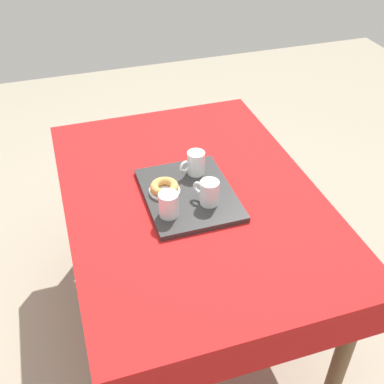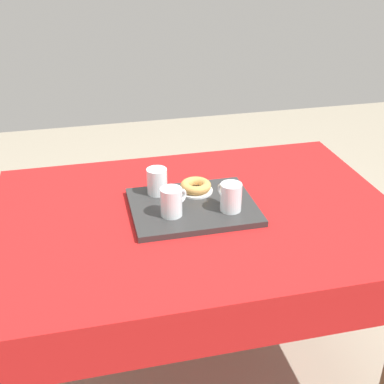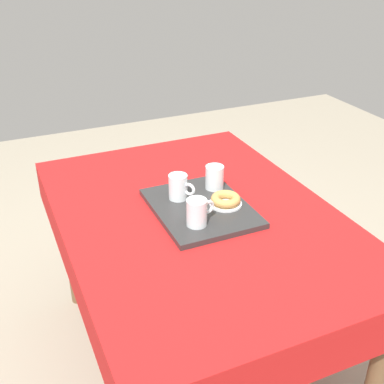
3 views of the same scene
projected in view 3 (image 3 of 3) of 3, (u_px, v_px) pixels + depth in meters
ground_plane at (197, 358)px, 2.15m from camera, size 6.00×6.00×0.00m
dining_table at (198, 235)px, 1.84m from camera, size 1.38×0.98×0.75m
serving_tray at (200, 208)px, 1.80m from camera, size 0.43×0.34×0.02m
tea_mug_left at (179, 188)px, 1.83m from camera, size 0.10×0.08×0.10m
tea_mug_right at (197, 213)px, 1.66m from camera, size 0.07×0.11×0.10m
water_glass_near at (215, 179)px, 1.90m from camera, size 0.07×0.07×0.09m
donut_plate_left at (226, 204)px, 1.80m from camera, size 0.12×0.12×0.01m
sugar_donut_left at (226, 199)px, 1.79m from camera, size 0.11×0.11×0.03m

